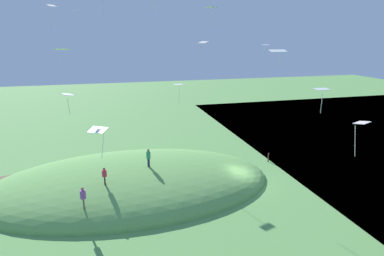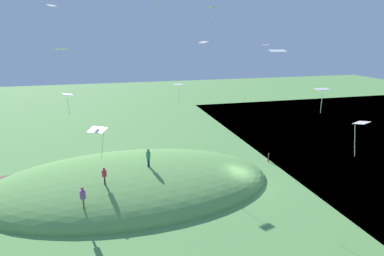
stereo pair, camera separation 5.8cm
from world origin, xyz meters
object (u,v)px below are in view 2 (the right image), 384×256
object	(u,v)px
kite_13	(278,51)
mooring_post	(268,158)
kite_8	(98,131)
kite_12	(62,50)
kite_3	(178,85)
kite_9	(77,12)
kite_4	(52,8)
person_near_shore	(148,156)
kite_6	(211,9)
kite_1	(266,45)
person_watching_kites	(104,174)
kite_0	(361,125)
kite_11	(68,95)
kite_2	(322,90)
kite_7	(203,43)
person_on_hilltop	(83,195)

from	to	relation	value
kite_13	mooring_post	bearing A→B (deg)	-117.64
kite_8	kite_12	world-z (taller)	kite_12
kite_3	mooring_post	world-z (taller)	kite_3
kite_8	kite_9	size ratio (longest dim) A/B	1.03
kite_4	person_near_shore	bearing A→B (deg)	171.52
kite_6	kite_4	bearing A→B (deg)	-43.07
kite_1	person_watching_kites	bearing A→B (deg)	27.74
kite_0	kite_11	xyz separation A→B (m)	(17.38, -9.91, 0.87)
kite_2	kite_11	size ratio (longest dim) A/B	1.17
kite_7	kite_9	bearing A→B (deg)	-7.88
kite_4	mooring_post	distance (m)	27.92
kite_1	kite_13	distance (m)	18.53
kite_6	kite_11	bearing A→B (deg)	-23.42
person_on_hilltop	kite_9	xyz separation A→B (m)	(0.07, -13.92, 14.65)
person_watching_kites	kite_11	xyz separation A→B (m)	(2.14, 2.25, 7.48)
person_on_hilltop	kite_4	distance (m)	15.95
kite_1	kite_9	bearing A→B (deg)	-1.38
kite_13	person_on_hilltop	bearing A→B (deg)	-13.81
kite_3	kite_11	bearing A→B (deg)	44.63
kite_12	kite_13	xyz separation A→B (m)	(-14.88, 4.07, -0.08)
person_watching_kites	kite_11	size ratio (longest dim) A/B	1.00
kite_3	kite_8	size ratio (longest dim) A/B	1.10
kite_2	kite_6	bearing A→B (deg)	-1.86
kite_4	kite_6	distance (m)	14.87
person_near_shore	kite_6	distance (m)	16.19
kite_1	kite_9	world-z (taller)	kite_9
kite_0	kite_12	bearing A→B (deg)	-29.61
kite_13	kite_11	bearing A→B (deg)	-15.32
person_watching_kites	kite_7	xyz separation A→B (m)	(-11.74, -9.29, 10.89)
kite_2	kite_11	bearing A→B (deg)	-13.66
kite_3	person_near_shore	bearing A→B (deg)	52.90
mooring_post	kite_13	bearing A→B (deg)	62.36
kite_9	mooring_post	bearing A→B (deg)	166.15
kite_13	mooring_post	size ratio (longest dim) A/B	1.21
kite_0	kite_13	distance (m)	7.59
person_watching_kites	kite_2	xyz separation A→B (m)	(-16.27, 6.72, 7.80)
kite_4	kite_8	world-z (taller)	kite_4
kite_8	kite_0	bearing A→B (deg)	166.88
kite_6	kite_11	distance (m)	12.11
person_on_hilltop	kite_3	bearing A→B (deg)	-49.07
person_on_hilltop	kite_3	distance (m)	16.57
kite_2	person_near_shore	bearing A→B (deg)	-37.71
kite_3	kite_11	distance (m)	15.09
kite_0	mooring_post	distance (m)	20.68
person_near_shore	kite_12	distance (m)	13.11
kite_11	kite_6	bearing A→B (deg)	156.58
kite_1	kite_7	world-z (taller)	kite_7
kite_4	kite_9	size ratio (longest dim) A/B	1.00
kite_13	kite_1	bearing A→B (deg)	-114.08
kite_0	kite_1	distance (m)	23.65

